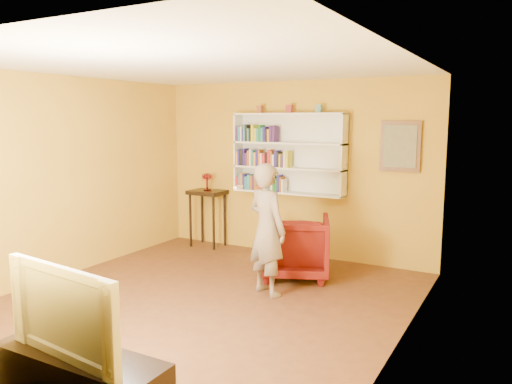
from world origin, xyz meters
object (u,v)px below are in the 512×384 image
armchair (295,246)px  console_table (207,200)px  television (77,309)px  bookshelf (290,154)px  ruby_lustre (207,178)px  person (267,229)px

armchair → console_table: bearing=-45.0°
console_table → television: (2.00, -4.50, 0.04)m
console_table → television: 4.92m
bookshelf → console_table: bearing=-173.7°
ruby_lustre → armchair: bearing=-22.0°
television → bookshelf: bearing=103.3°
bookshelf → television: bearing=-83.1°
console_table → television: television is taller
ruby_lustre → armchair: ruby_lustre is taller
bookshelf → ruby_lustre: 1.51m
armchair → ruby_lustre: bearing=-45.0°
armchair → television: bearing=67.5°
person → bookshelf: bearing=-50.4°
armchair → person: size_ratio=0.57×
console_table → armchair: (1.97, -0.79, -0.36)m
console_table → bookshelf: bearing=6.3°
ruby_lustre → armchair: size_ratio=0.31×
person → television: size_ratio=1.41×
bookshelf → person: bearing=-73.5°
bookshelf → person: (0.51, -1.73, -0.79)m
console_table → television: bearing=-66.0°
armchair → bookshelf: bearing=-84.0°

